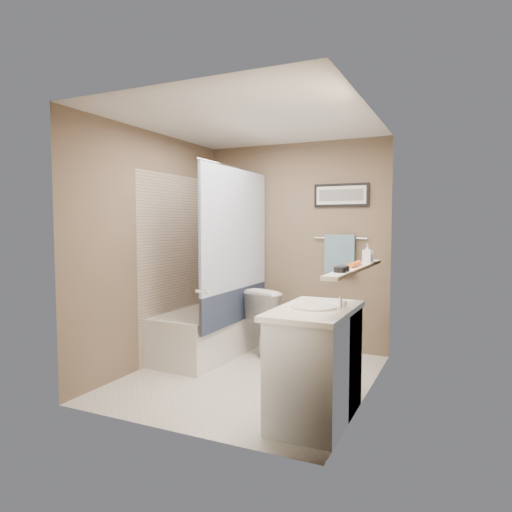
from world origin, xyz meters
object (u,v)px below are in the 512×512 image
at_px(vanity, 316,366).
at_px(glass_jar, 369,256).
at_px(hair_brush_back, 357,263).
at_px(toilet, 280,321).
at_px(soap_bottle, 367,253).
at_px(candle_bowl_far, 343,269).
at_px(bathtub, 210,332).
at_px(hair_brush_front, 354,264).
at_px(candle_bowl_near, 340,270).

bearing_deg(vanity, glass_jar, 79.16).
height_order(hair_brush_back, glass_jar, glass_jar).
relative_size(toilet, soap_bottle, 4.58).
distance_m(hair_brush_back, glass_jar, 0.49).
distance_m(toilet, glass_jar, 1.40).
xyz_separation_m(toilet, glass_jar, (1.06, -0.48, 0.79)).
xyz_separation_m(candle_bowl_far, glass_jar, (0.00, 0.95, 0.03)).
distance_m(bathtub, hair_brush_front, 2.13).
bearing_deg(hair_brush_back, bathtub, 160.07).
xyz_separation_m(bathtub, soap_bottle, (1.79, -0.24, 0.95)).
bearing_deg(candle_bowl_near, soap_bottle, 90.00).
xyz_separation_m(hair_brush_front, hair_brush_back, (0.00, 0.12, 0.00)).
xyz_separation_m(candle_bowl_near, glass_jar, (0.00, 1.04, 0.03)).
bearing_deg(hair_brush_back, hair_brush_front, -90.00).
bearing_deg(candle_bowl_far, hair_brush_front, 90.00).
bearing_deg(candle_bowl_far, soap_bottle, 90.00).
bearing_deg(hair_brush_back, toilet, 137.66).
relative_size(candle_bowl_far, glass_jar, 0.90).
relative_size(toilet, vanity, 0.84).
distance_m(toilet, candle_bowl_far, 1.93).
height_order(toilet, hair_brush_back, hair_brush_back).
bearing_deg(hair_brush_back, vanity, -110.10).
bearing_deg(candle_bowl_far, glass_jar, 90.00).
relative_size(candle_bowl_near, candle_bowl_far, 1.00).
height_order(vanity, candle_bowl_far, candle_bowl_far).
bearing_deg(vanity, hair_brush_front, 64.32).
height_order(bathtub, soap_bottle, soap_bottle).
distance_m(vanity, hair_brush_back, 0.91).
height_order(candle_bowl_far, soap_bottle, soap_bottle).
xyz_separation_m(vanity, soap_bottle, (0.19, 0.91, 0.80)).
relative_size(bathtub, candle_bowl_near, 16.67).
relative_size(candle_bowl_near, hair_brush_front, 0.41).
xyz_separation_m(glass_jar, soap_bottle, (0.00, -0.09, 0.03)).
relative_size(hair_brush_front, glass_jar, 2.20).
height_order(glass_jar, soap_bottle, soap_bottle).
bearing_deg(toilet, hair_brush_back, 156.79).
bearing_deg(glass_jar, soap_bottle, -90.00).
relative_size(bathtub, soap_bottle, 9.09).
distance_m(toilet, hair_brush_front, 1.69).
distance_m(candle_bowl_far, hair_brush_front, 0.34).
height_order(candle_bowl_far, glass_jar, glass_jar).
relative_size(vanity, glass_jar, 9.00).
bearing_deg(toilet, soap_bottle, 171.17).
bearing_deg(candle_bowl_far, bathtub, 148.19).
distance_m(candle_bowl_far, soap_bottle, 0.87).
distance_m(bathtub, vanity, 1.98).
bearing_deg(hair_brush_back, candle_bowl_near, -90.00).
xyz_separation_m(bathtub, hair_brush_front, (1.79, -0.76, 0.89)).
xyz_separation_m(bathtub, hair_brush_back, (1.79, -0.65, 0.89)).
relative_size(vanity, hair_brush_front, 4.09).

